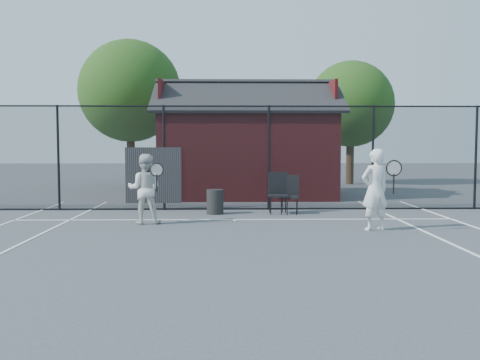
{
  "coord_description": "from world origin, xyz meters",
  "views": [
    {
      "loc": [
        -0.13,
        -10.3,
        1.93
      ],
      "look_at": [
        0.11,
        1.58,
        1.1
      ],
      "focal_mm": 40.0,
      "sensor_mm": 36.0,
      "label": 1
    }
  ],
  "objects_px": {
    "clubhouse": "(247,152)",
    "waste_bin": "(215,202)",
    "player_back": "(145,189)",
    "chair_left": "(278,194)",
    "player_front": "(375,189)",
    "chair_right": "(289,195)"
  },
  "relations": [
    {
      "from": "clubhouse",
      "to": "chair_left",
      "type": "height_order",
      "value": "clubhouse"
    },
    {
      "from": "player_back",
      "to": "clubhouse",
      "type": "bearing_deg",
      "value": 68.1
    },
    {
      "from": "player_front",
      "to": "chair_right",
      "type": "relative_size",
      "value": 1.76
    },
    {
      "from": "chair_right",
      "to": "waste_bin",
      "type": "relative_size",
      "value": 1.54
    },
    {
      "from": "clubhouse",
      "to": "player_front",
      "type": "xyz_separation_m",
      "value": [
        2.58,
        -7.66,
        -0.7
      ]
    },
    {
      "from": "clubhouse",
      "to": "player_back",
      "type": "bearing_deg",
      "value": -111.9
    },
    {
      "from": "player_front",
      "to": "chair_left",
      "type": "relative_size",
      "value": 1.63
    },
    {
      "from": "player_back",
      "to": "waste_bin",
      "type": "xyz_separation_m",
      "value": [
        1.63,
        1.69,
        -0.5
      ]
    },
    {
      "from": "chair_right",
      "to": "waste_bin",
      "type": "bearing_deg",
      "value": -170.71
    },
    {
      "from": "player_front",
      "to": "player_back",
      "type": "relative_size",
      "value": 1.08
    },
    {
      "from": "clubhouse",
      "to": "player_back",
      "type": "distance_m",
      "value": 7.14
    },
    {
      "from": "player_front",
      "to": "chair_left",
      "type": "distance_m",
      "value": 3.35
    },
    {
      "from": "player_front",
      "to": "player_back",
      "type": "distance_m",
      "value": 5.34
    },
    {
      "from": "clubhouse",
      "to": "player_front",
      "type": "bearing_deg",
      "value": -71.39
    },
    {
      "from": "chair_left",
      "to": "waste_bin",
      "type": "height_order",
      "value": "chair_left"
    },
    {
      "from": "player_front",
      "to": "chair_right",
      "type": "xyz_separation_m",
      "value": [
        -1.58,
        2.76,
        -0.39
      ]
    },
    {
      "from": "clubhouse",
      "to": "waste_bin",
      "type": "height_order",
      "value": "clubhouse"
    },
    {
      "from": "clubhouse",
      "to": "waste_bin",
      "type": "relative_size",
      "value": 9.76
    },
    {
      "from": "chair_left",
      "to": "chair_right",
      "type": "relative_size",
      "value": 1.08
    },
    {
      "from": "chair_right",
      "to": "waste_bin",
      "type": "xyz_separation_m",
      "value": [
        -2.02,
        0.0,
        -0.18
      ]
    },
    {
      "from": "chair_left",
      "to": "player_front",
      "type": "bearing_deg",
      "value": -55.07
    },
    {
      "from": "chair_right",
      "to": "clubhouse",
      "type": "bearing_deg",
      "value": 110.83
    }
  ]
}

